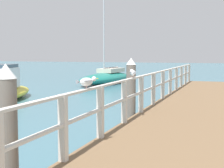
{
  "coord_description": "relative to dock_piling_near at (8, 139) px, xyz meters",
  "views": [
    {
      "loc": [
        1.03,
        0.87,
        2.19
      ],
      "look_at": [
        -2.42,
        10.53,
        1.27
      ],
      "focal_mm": 54.66,
      "sensor_mm": 36.0,
      "label": 1
    }
  ],
  "objects": [
    {
      "name": "dock_piling_far",
      "position": [
        0.0,
        5.88,
        0.0
      ],
      "size": [
        0.29,
        0.29,
        2.06
      ],
      "color": "#6B6056",
      "rests_on": "ground_plane"
    },
    {
      "name": "pier_deck",
      "position": [
        1.83,
        6.4,
        -0.79
      ],
      "size": [
        3.05,
        22.11,
        0.5
      ],
      "primitive_type": "cube",
      "color": "brown",
      "rests_on": "ground_plane"
    },
    {
      "name": "seagull_foreground",
      "position": [
        0.38,
        1.79,
        0.66
      ],
      "size": [
        0.27,
        0.44,
        0.21
      ],
      "rotation": [
        0.0,
        0.0,
        5.78
      ],
      "color": "white",
      "rests_on": "pier_railing"
    },
    {
      "name": "dock_piling_near",
      "position": [
        0.0,
        0.0,
        0.0
      ],
      "size": [
        0.29,
        0.29,
        2.06
      ],
      "color": "#6B6056",
      "rests_on": "ground_plane"
    },
    {
      "name": "seagull_background",
      "position": [
        0.38,
        4.77,
        0.66
      ],
      "size": [
        0.26,
        0.44,
        0.21
      ],
      "rotation": [
        0.0,
        0.0,
        0.48
      ],
      "color": "white",
      "rests_on": "pier_railing"
    },
    {
      "name": "pier_railing",
      "position": [
        0.38,
        6.4,
        0.11
      ],
      "size": [
        0.12,
        20.63,
        1.06
      ],
      "color": "beige",
      "rests_on": "pier_deck"
    },
    {
      "name": "boat_4",
      "position": [
        -5.8,
        19.23,
        -0.58
      ],
      "size": [
        2.74,
        7.11,
        8.07
      ],
      "rotation": [
        0.0,
        0.0,
        3.04
      ],
      "color": "#197266",
      "rests_on": "ground_plane"
    },
    {
      "name": "boat_3",
      "position": [
        -7.26,
        9.49,
        -0.48
      ],
      "size": [
        3.12,
        5.25,
        1.69
      ],
      "rotation": [
        0.0,
        0.0,
        3.45
      ],
      "color": "gold",
      "rests_on": "ground_plane"
    }
  ]
}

